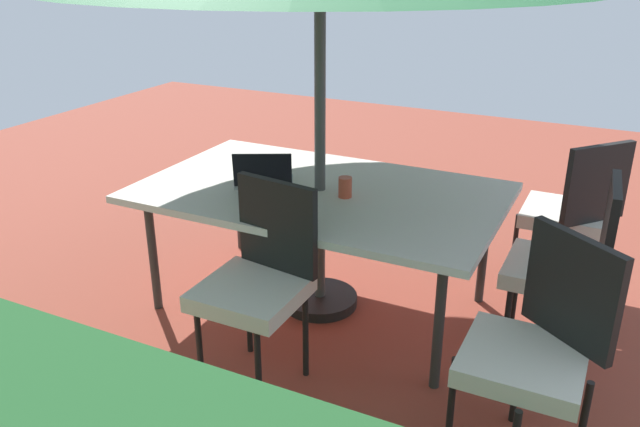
{
  "coord_description": "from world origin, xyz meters",
  "views": [
    {
      "loc": [
        -1.49,
        3.03,
        1.99
      ],
      "look_at": [
        0.0,
        0.0,
        0.58
      ],
      "focal_mm": 36.59,
      "sensor_mm": 36.0,
      "label": 1
    }
  ],
  "objects_px": {
    "chair_northwest": "(537,344)",
    "chair_southwest": "(572,208)",
    "dining_table": "(320,197)",
    "chair_west": "(569,262)",
    "laptop": "(264,178)",
    "cup": "(345,187)",
    "chair_north": "(259,276)"
  },
  "relations": [
    {
      "from": "chair_northwest",
      "to": "chair_southwest",
      "type": "bearing_deg",
      "value": 128.22
    },
    {
      "from": "dining_table",
      "to": "chair_southwest",
      "type": "relative_size",
      "value": 2.02
    },
    {
      "from": "chair_west",
      "to": "laptop",
      "type": "height_order",
      "value": "chair_west"
    },
    {
      "from": "chair_southwest",
      "to": "cup",
      "type": "relative_size",
      "value": 8.86
    },
    {
      "from": "chair_northwest",
      "to": "cup",
      "type": "distance_m",
      "value": 1.35
    },
    {
      "from": "dining_table",
      "to": "cup",
      "type": "xyz_separation_m",
      "value": [
        -0.17,
        0.05,
        0.1
      ]
    },
    {
      "from": "laptop",
      "to": "chair_northwest",
      "type": "bearing_deg",
      "value": 130.85
    },
    {
      "from": "dining_table",
      "to": "laptop",
      "type": "xyz_separation_m",
      "value": [
        0.31,
        0.09,
        0.09
      ]
    },
    {
      "from": "chair_northwest",
      "to": "chair_west",
      "type": "relative_size",
      "value": 1.0
    },
    {
      "from": "chair_northwest",
      "to": "chair_west",
      "type": "bearing_deg",
      "value": 124.69
    },
    {
      "from": "dining_table",
      "to": "laptop",
      "type": "height_order",
      "value": "laptop"
    },
    {
      "from": "chair_southwest",
      "to": "chair_north",
      "type": "relative_size",
      "value": 1.0
    },
    {
      "from": "chair_north",
      "to": "cup",
      "type": "height_order",
      "value": "chair_north"
    },
    {
      "from": "chair_northwest",
      "to": "chair_west",
      "type": "distance_m",
      "value": 0.79
    },
    {
      "from": "chair_southwest",
      "to": "cup",
      "type": "xyz_separation_m",
      "value": [
        1.09,
        0.83,
        0.23
      ]
    },
    {
      "from": "chair_north",
      "to": "chair_west",
      "type": "height_order",
      "value": "same"
    },
    {
      "from": "cup",
      "to": "chair_west",
      "type": "bearing_deg",
      "value": -175.19
    },
    {
      "from": "dining_table",
      "to": "chair_west",
      "type": "distance_m",
      "value": 1.34
    },
    {
      "from": "laptop",
      "to": "cup",
      "type": "bearing_deg",
      "value": 157.96
    },
    {
      "from": "chair_west",
      "to": "chair_northwest",
      "type": "bearing_deg",
      "value": -5.76
    },
    {
      "from": "dining_table",
      "to": "cup",
      "type": "bearing_deg",
      "value": 164.98
    },
    {
      "from": "dining_table",
      "to": "laptop",
      "type": "relative_size",
      "value": 4.99
    },
    {
      "from": "dining_table",
      "to": "chair_north",
      "type": "height_order",
      "value": "chair_north"
    },
    {
      "from": "chair_northwest",
      "to": "chair_north",
      "type": "bearing_deg",
      "value": -143.43
    },
    {
      "from": "chair_west",
      "to": "laptop",
      "type": "relative_size",
      "value": 2.47
    },
    {
      "from": "chair_southwest",
      "to": "chair_northwest",
      "type": "height_order",
      "value": "same"
    },
    {
      "from": "chair_northwest",
      "to": "chair_west",
      "type": "height_order",
      "value": "same"
    },
    {
      "from": "dining_table",
      "to": "chair_southwest",
      "type": "height_order",
      "value": "chair_southwest"
    },
    {
      "from": "chair_northwest",
      "to": "cup",
      "type": "bearing_deg",
      "value": -174.86
    },
    {
      "from": "dining_table",
      "to": "chair_southwest",
      "type": "distance_m",
      "value": 1.49
    },
    {
      "from": "chair_southwest",
      "to": "dining_table",
      "type": "bearing_deg",
      "value": -17.6
    },
    {
      "from": "chair_southwest",
      "to": "chair_northwest",
      "type": "xyz_separation_m",
      "value": [
        -0.04,
        1.53,
        0.0
      ]
    }
  ]
}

